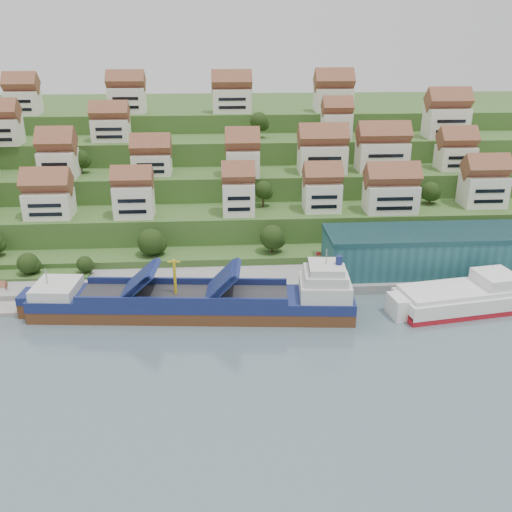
{
  "coord_description": "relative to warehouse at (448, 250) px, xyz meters",
  "views": [
    {
      "loc": [
        -3.58,
        -109.98,
        57.92
      ],
      "look_at": [
        4.55,
        14.0,
        8.0
      ],
      "focal_mm": 40.0,
      "sensor_mm": 36.0,
      "label": 1
    }
  ],
  "objects": [
    {
      "name": "ground",
      "position": [
        -52.0,
        -17.0,
        -7.2
      ],
      "size": [
        300.0,
        300.0,
        0.0
      ],
      "primitive_type": "plane",
      "color": "slate",
      "rests_on": "ground"
    },
    {
      "name": "hillside_village",
      "position": [
        -51.72,
        41.88,
        16.34
      ],
      "size": [
        157.15,
        60.54,
        28.33
      ],
      "color": "white",
      "rests_on": "ground"
    },
    {
      "name": "second_ship",
      "position": [
        -1.98,
        -17.38,
        -4.62
      ],
      "size": [
        30.88,
        15.54,
        8.56
      ],
      "rotation": [
        0.0,
        0.0,
        0.16
      ],
      "color": "maroon",
      "rests_on": "ground"
    },
    {
      "name": "hillside_trees",
      "position": [
        -60.05,
        24.13,
        7.65
      ],
      "size": [
        146.5,
        62.07,
        30.16
      ],
      "color": "#203712",
      "rests_on": "ground"
    },
    {
      "name": "hillside",
      "position": [
        -52.0,
        86.55,
        3.46
      ],
      "size": [
        260.0,
        128.0,
        31.0
      ],
      "color": "#2D4C1E",
      "rests_on": "ground"
    },
    {
      "name": "cargo_ship",
      "position": [
        -60.09,
        -16.43,
        -4.23
      ],
      "size": [
        69.59,
        16.56,
        15.17
      ],
      "rotation": [
        0.0,
        0.0,
        -0.09
      ],
      "color": "#56311A",
      "rests_on": "ground"
    },
    {
      "name": "quay",
      "position": [
        -32.0,
        -2.0,
        -6.1
      ],
      "size": [
        180.0,
        14.0,
        2.2
      ],
      "primitive_type": "cube",
      "color": "gray",
      "rests_on": "ground"
    },
    {
      "name": "flagpole",
      "position": [
        -33.89,
        -7.0,
        -0.32
      ],
      "size": [
        1.28,
        0.16,
        8.0
      ],
      "color": "gray",
      "rests_on": "quay"
    },
    {
      "name": "warehouse",
      "position": [
        0.0,
        0.0,
        0.0
      ],
      "size": [
        60.0,
        15.0,
        10.0
      ],
      "primitive_type": "cube",
      "color": "#21565B",
      "rests_on": "quay"
    }
  ]
}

